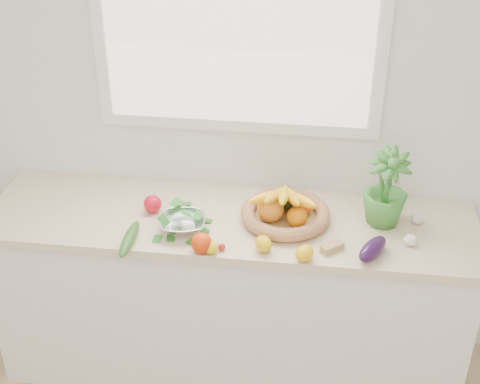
# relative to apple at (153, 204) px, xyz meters

# --- Properties ---
(back_wall) EXTENTS (4.50, 0.02, 2.70)m
(back_wall) POSITION_rel_apple_xyz_m (0.36, 0.30, 0.41)
(back_wall) COLOR white
(back_wall) RESTS_ON ground
(counter_cabinet) EXTENTS (2.20, 0.58, 0.86)m
(counter_cabinet) POSITION_rel_apple_xyz_m (0.36, 0.00, -0.51)
(counter_cabinet) COLOR silver
(counter_cabinet) RESTS_ON ground
(countertop) EXTENTS (2.24, 0.62, 0.04)m
(countertop) POSITION_rel_apple_xyz_m (0.36, 0.00, -0.06)
(countertop) COLOR beige
(countertop) RESTS_ON counter_cabinet
(window_frame) EXTENTS (1.30, 0.03, 1.10)m
(window_frame) POSITION_rel_apple_xyz_m (0.36, 0.29, 0.81)
(window_frame) COLOR white
(window_frame) RESTS_ON back_wall
(window_pane) EXTENTS (1.18, 0.01, 0.98)m
(window_pane) POSITION_rel_apple_xyz_m (0.36, 0.27, 0.81)
(window_pane) COLOR white
(window_pane) RESTS_ON window_frame
(orange_loose) EXTENTS (0.11, 0.11, 0.09)m
(orange_loose) POSITION_rel_apple_xyz_m (0.28, -0.28, 0.00)
(orange_loose) COLOR red
(orange_loose) RESTS_ON countertop
(lemon_a) EXTENTS (0.10, 0.11, 0.07)m
(lemon_a) POSITION_rel_apple_xyz_m (0.54, -0.24, -0.01)
(lemon_a) COLOR #E9B20C
(lemon_a) RESTS_ON countertop
(lemon_b) EXTENTS (0.11, 0.11, 0.07)m
(lemon_b) POSITION_rel_apple_xyz_m (0.71, -0.28, -0.01)
(lemon_b) COLOR yellow
(lemon_b) RESTS_ON countertop
(lemon_c) EXTENTS (0.09, 0.09, 0.06)m
(lemon_c) POSITION_rel_apple_xyz_m (0.32, -0.28, -0.01)
(lemon_c) COLOR #D1C30B
(lemon_c) RESTS_ON countertop
(apple) EXTENTS (0.10, 0.10, 0.08)m
(apple) POSITION_rel_apple_xyz_m (0.00, 0.00, 0.00)
(apple) COLOR red
(apple) RESTS_ON countertop
(ginger) EXTENTS (0.11, 0.10, 0.03)m
(ginger) POSITION_rel_apple_xyz_m (0.82, -0.20, -0.03)
(ginger) COLOR tan
(ginger) RESTS_ON countertop
(garlic_a) EXTENTS (0.05, 0.05, 0.04)m
(garlic_a) POSITION_rel_apple_xyz_m (0.67, -0.06, -0.02)
(garlic_a) COLOR silver
(garlic_a) RESTS_ON countertop
(garlic_b) EXTENTS (0.07, 0.07, 0.05)m
(garlic_b) POSITION_rel_apple_xyz_m (1.20, 0.06, -0.02)
(garlic_b) COLOR beige
(garlic_b) RESTS_ON countertop
(garlic_c) EXTENTS (0.07, 0.07, 0.05)m
(garlic_c) POSITION_rel_apple_xyz_m (1.15, -0.11, -0.02)
(garlic_c) COLOR white
(garlic_c) RESTS_ON countertop
(eggplant) EXTENTS (0.16, 0.20, 0.08)m
(eggplant) POSITION_rel_apple_xyz_m (0.99, -0.22, -0.00)
(eggplant) COLOR #260E34
(eggplant) RESTS_ON countertop
(cucumber) EXTENTS (0.05, 0.27, 0.05)m
(cucumber) POSITION_rel_apple_xyz_m (-0.04, -0.26, -0.02)
(cucumber) COLOR #1F5318
(cucumber) RESTS_ON countertop
(radish) EXTENTS (0.04, 0.04, 0.03)m
(radish) POSITION_rel_apple_xyz_m (0.36, -0.25, -0.03)
(radish) COLOR red
(radish) RESTS_ON countertop
(potted_herb) EXTENTS (0.23, 0.23, 0.35)m
(potted_herb) POSITION_rel_apple_xyz_m (1.04, 0.05, 0.14)
(potted_herb) COLOR #3A7F2E
(potted_herb) RESTS_ON countertop
(fruit_basket) EXTENTS (0.40, 0.40, 0.20)m
(fruit_basket) POSITION_rel_apple_xyz_m (0.61, 0.01, 0.01)
(fruit_basket) COLOR tan
(fruit_basket) RESTS_ON countertop
(colander_with_spinach) EXTENTS (0.23, 0.23, 0.11)m
(colander_with_spinach) POSITION_rel_apple_xyz_m (0.17, -0.13, 0.01)
(colander_with_spinach) COLOR white
(colander_with_spinach) RESTS_ON countertop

